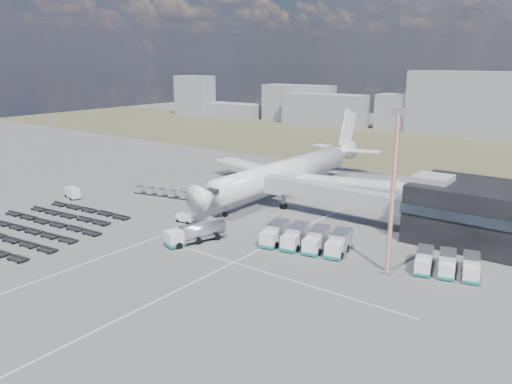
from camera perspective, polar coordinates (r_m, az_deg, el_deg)
The scene contains 16 objects.
ground at distance 93.31m, azimuth -7.09°, elevation -4.16°, with size 420.00×420.00×0.00m, color #565659.
grass_strip at distance 186.25m, azimuth 17.09°, elevation 4.89°, with size 420.00×90.00×0.01m, color brown.
lane_markings at distance 89.36m, azimuth -1.21°, elevation -4.91°, with size 47.12×110.00×0.01m.
terminal at distance 91.65m, azimuth 26.67°, elevation -2.59°, with size 30.40×16.40×11.00m.
jet_bridge at distance 98.55m, azimuth 7.86°, elevation -0.08°, with size 30.30×3.80×7.05m.
airliner at distance 116.40m, azimuth 3.91°, elevation 2.47°, with size 51.59×64.53×17.62m.
skyline at distance 223.33m, azimuth 20.96°, elevation 8.49°, with size 292.83×26.60×25.78m.
fuel_tanker at distance 85.93m, azimuth -6.91°, elevation -4.63°, with size 5.89×10.95×3.44m.
pushback_tug at distance 96.97m, azimuth -8.08°, elevation -2.98°, with size 3.37×1.89×1.51m, color white.
utility_van at distance 119.58m, azimuth -20.21°, elevation -0.11°, with size 4.57×2.07×2.42m, color white.
catering_truck at distance 120.40m, azimuth 6.83°, elevation 0.88°, with size 4.38×6.18×2.63m.
service_trucks_near at distance 83.39m, azimuth 5.71°, elevation -5.25°, with size 15.08×10.30×3.07m.
service_trucks_far at distance 78.72m, azimuth 21.00°, elevation -7.64°, with size 10.16×8.63×2.67m.
uld_row at distance 115.06m, azimuth -10.14°, elevation -0.11°, with size 17.34×5.17×1.58m.
baggage_dollies at distance 101.44m, azimuth -23.96°, elevation -3.56°, with size 28.71×28.02×0.81m.
floodlight_mast at distance 72.77m, azimuth 15.36°, elevation -0.18°, with size 2.26×1.85×23.99m.
Camera 1 is at (61.71, -63.09, 30.31)m, focal length 35.00 mm.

